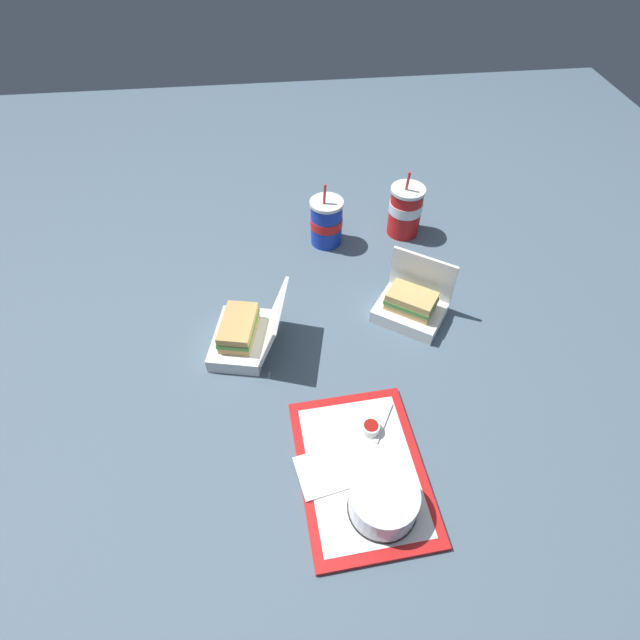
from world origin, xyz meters
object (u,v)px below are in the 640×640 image
ketchup_cup (371,428)px  clamshell_sandwich_front (411,305)px  food_tray (362,470)px  clamshell_sandwich_corner (244,334)px  plastic_fork (383,422)px  cake_container (383,502)px  soda_cup_corner (405,210)px  soda_cup_center (326,222)px

ketchup_cup → clamshell_sandwich_front: bearing=153.5°
food_tray → clamshell_sandwich_corner: size_ratio=1.70×
plastic_fork → food_tray: bearing=-2.8°
food_tray → clamshell_sandwich_corner: bearing=-147.5°
food_tray → clamshell_sandwich_front: 0.47m
food_tray → ketchup_cup: ketchup_cup is taller
clamshell_sandwich_front → food_tray: bearing=-25.5°
plastic_fork → clamshell_sandwich_front: 0.35m
plastic_fork → clamshell_sandwich_corner: bearing=-102.2°
food_tray → cake_container: (0.09, 0.03, 0.04)m
plastic_fork → soda_cup_corner: (-0.69, 0.20, 0.07)m
plastic_fork → ketchup_cup: bearing=-32.4°
ketchup_cup → plastic_fork: size_ratio=0.36×
clamshell_sandwich_corner → plastic_fork: bearing=48.1°
ketchup_cup → clamshell_sandwich_corner: (-0.29, -0.27, 0.02)m
food_tray → clamshell_sandwich_corner: 0.45m
cake_container → soda_cup_corner: 0.91m
clamshell_sandwich_front → soda_cup_center: (-0.35, -0.18, 0.03)m
ketchup_cup → cake_container: bearing=-2.8°
food_tray → clamshell_sandwich_front: size_ratio=1.75×
food_tray → soda_cup_corner: bearing=161.4°
food_tray → clamshell_sandwich_corner: clamshell_sandwich_corner is taller
plastic_fork → soda_cup_corner: 0.72m
ketchup_cup → soda_cup_center: size_ratio=0.19×
cake_container → clamshell_sandwich_corner: clamshell_sandwich_corner is taller
plastic_fork → clamshell_sandwich_corner: (-0.27, -0.30, 0.03)m
plastic_fork → cake_container: bearing=17.8°
food_tray → cake_container: 0.10m
ketchup_cup → soda_cup_center: soda_cup_center is taller
food_tray → ketchup_cup: bearing=158.5°
cake_container → ketchup_cup: bearing=177.2°
clamshell_sandwich_corner → soda_cup_center: size_ratio=1.09×
clamshell_sandwich_front → soda_cup_corner: soda_cup_corner is taller
cake_container → ketchup_cup: (-0.17, 0.01, -0.02)m
plastic_fork → clamshell_sandwich_front: size_ratio=0.50×
ketchup_cup → soda_cup_corner: size_ratio=0.18×
ketchup_cup → soda_cup_corner: (-0.71, 0.23, 0.06)m
clamshell_sandwich_front → soda_cup_center: soda_cup_center is taller
plastic_fork → clamshell_sandwich_corner: clamshell_sandwich_corner is taller
ketchup_cup → clamshell_sandwich_front: 0.38m
cake_container → plastic_fork: size_ratio=1.25×
ketchup_cup → clamshell_sandwich_front: clamshell_sandwich_front is taller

